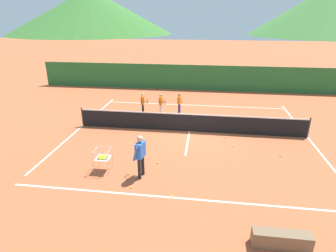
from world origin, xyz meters
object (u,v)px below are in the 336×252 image
object	(u,v)px
ball_cart	(103,157)
tennis_ball_5	(131,187)
instructor	(140,152)
student_0	(143,101)
tennis_ball_1	(233,146)
courtside_bench	(281,240)
tennis_ball_0	(226,137)
tennis_ball_2	(280,156)
student_1	(161,102)
student_2	(179,101)
tennis_ball_3	(172,196)
tennis_ball_4	(158,163)
tennis_net	(190,122)

from	to	relation	value
ball_cart	tennis_ball_5	size ratio (longest dim) A/B	13.22
instructor	student_0	distance (m)	7.22
tennis_ball_1	courtside_bench	distance (m)	6.04
student_0	tennis_ball_0	world-z (taller)	student_0
instructor	tennis_ball_2	world-z (taller)	instructor
student_1	tennis_ball_5	distance (m)	8.04
student_2	tennis_ball_3	bearing A→B (deg)	-85.94
tennis_ball_0	tennis_ball_3	size ratio (longest dim) A/B	1.00
tennis_ball_0	student_1	bearing A→B (deg)	140.29
student_0	tennis_ball_3	xyz separation A→B (m)	(2.80, -8.18, -0.77)
tennis_ball_0	ball_cart	bearing A→B (deg)	-141.85
student_1	tennis_ball_3	size ratio (longest dim) A/B	18.75
tennis_ball_4	tennis_ball_1	bearing A→B (deg)	32.80
ball_cart	courtside_bench	world-z (taller)	ball_cart
tennis_net	student_0	bearing A→B (deg)	141.52
tennis_ball_0	tennis_ball_2	size ratio (longest dim) A/B	1.00
student_1	student_2	distance (m)	1.14
student_2	tennis_ball_2	bearing A→B (deg)	-46.31
tennis_ball_2	tennis_ball_4	size ratio (longest dim) A/B	1.00
ball_cart	tennis_ball_3	xyz separation A→B (m)	(2.86, -1.34, -0.55)
tennis_ball_5	tennis_ball_1	bearing A→B (deg)	45.86
student_2	instructor	bearing A→B (deg)	-95.25
instructor	tennis_ball_0	size ratio (longest dim) A/B	24.67
tennis_ball_2	student_1	bearing A→B (deg)	141.25
tennis_ball_0	tennis_ball_5	bearing A→B (deg)	-125.91
ball_cart	courtside_bench	bearing A→B (deg)	-27.47
student_0	tennis_ball_4	xyz separation A→B (m)	(1.95, -6.00, -0.77)
tennis_net	ball_cart	distance (m)	5.40
student_0	ball_cart	distance (m)	6.85
tennis_ball_0	tennis_ball_4	xyz separation A→B (m)	(-2.91, -3.01, 0.00)
tennis_ball_2	tennis_net	bearing A→B (deg)	150.81
student_2	student_0	bearing A→B (deg)	-168.19
instructor	ball_cart	bearing A→B (deg)	172.06
tennis_ball_1	courtside_bench	size ratio (longest dim) A/B	0.05
student_2	tennis_ball_3	size ratio (longest dim) A/B	18.68
tennis_net	tennis_ball_4	xyz separation A→B (m)	(-1.07, -3.60, -0.47)
tennis_net	tennis_ball_4	bearing A→B (deg)	-106.59
tennis_net	tennis_ball_3	size ratio (longest dim) A/B	173.53
student_0	tennis_ball_2	bearing A→B (deg)	-33.39
tennis_ball_0	tennis_net	bearing A→B (deg)	162.33
tennis_net	tennis_ball_3	bearing A→B (deg)	-92.15
student_2	tennis_ball_2	distance (m)	7.13
student_0	student_1	distance (m)	1.11
courtside_bench	student_0	bearing A→B (deg)	120.69
instructor	student_0	world-z (taller)	instructor
tennis_ball_0	tennis_ball_4	size ratio (longest dim) A/B	1.00
student_2	tennis_ball_2	size ratio (longest dim) A/B	18.68
tennis_ball_3	student_0	bearing A→B (deg)	108.91
tennis_ball_3	tennis_ball_1	bearing A→B (deg)	61.26
student_0	student_1	bearing A→B (deg)	7.01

